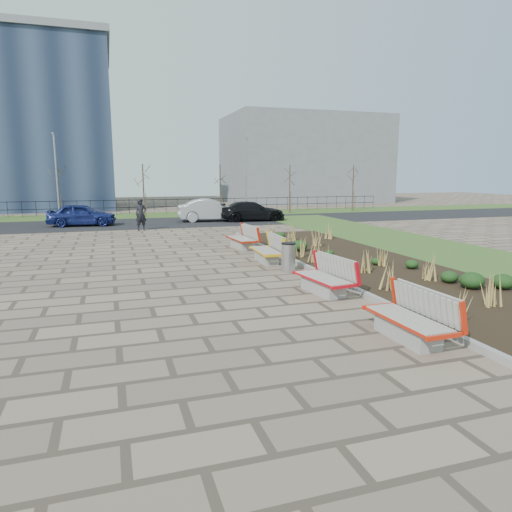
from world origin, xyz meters
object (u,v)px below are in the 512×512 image
object	(u,v)px
car_silver	(212,210)
car_black	(252,211)
bench_a	(408,316)
bench_c	(266,249)
bench_d	(242,237)
bench_b	(323,276)
pedestrian	(141,215)
lamp_west	(57,178)
litter_bin	(288,258)
lamp_east	(246,177)
car_blue	(82,215)

from	to	relation	value
car_silver	car_black	xyz separation A→B (m)	(2.77, -0.62, -0.09)
bench_a	bench_c	xyz separation A→B (m)	(0.00, 8.64, 0.00)
bench_c	bench_d	size ratio (longest dim) A/B	1.00
bench_b	pedestrian	xyz separation A→B (m)	(-3.80, 16.30, 0.43)
lamp_west	litter_bin	bearing A→B (deg)	-67.03
lamp_east	bench_d	bearing A→B (deg)	-107.15
pedestrian	lamp_east	size ratio (longest dim) A/B	0.31
bench_a	bench_b	size ratio (longest dim) A/B	1.00
bench_b	bench_d	distance (m)	8.19
pedestrian	litter_bin	bearing A→B (deg)	-89.14
bench_a	bench_d	world-z (taller)	same
car_blue	bench_b	bearing A→B (deg)	-154.62
car_blue	car_silver	xyz separation A→B (m)	(8.53, 0.41, 0.06)
bench_a	lamp_west	world-z (taller)	lamp_west
pedestrian	car_blue	distance (m)	4.99
pedestrian	car_silver	world-z (taller)	pedestrian
lamp_west	lamp_east	size ratio (longest dim) A/B	1.00
car_black	lamp_east	xyz separation A→B (m)	(0.95, 4.69, 2.34)
bench_b	bench_c	distance (m)	4.83
litter_bin	car_blue	distance (m)	18.56
bench_d	car_silver	size ratio (longest dim) A/B	0.45
bench_b	car_blue	bearing A→B (deg)	103.36
car_silver	car_black	size ratio (longest dim) A/B	1.00
bench_a	bench_d	distance (m)	12.00
bench_b	bench_d	xyz separation A→B (m)	(0.00, 8.19, 0.00)
car_blue	lamp_west	world-z (taller)	lamp_west
bench_d	car_silver	world-z (taller)	car_silver
bench_c	car_silver	distance (m)	15.54
pedestrian	car_silver	size ratio (longest dim) A/B	0.40
bench_d	litter_bin	distance (m)	5.31
bench_b	lamp_east	distance (m)	25.03
bench_c	pedestrian	xyz separation A→B (m)	(-3.80, 11.47, 0.43)
bench_d	car_black	xyz separation A→B (m)	(4.05, 11.52, 0.20)
bench_b	bench_c	bearing A→B (deg)	83.34
car_silver	pedestrian	bearing A→B (deg)	132.70
car_silver	lamp_west	distance (m)	11.29
bench_d	car_silver	distance (m)	12.20
pedestrian	lamp_east	xyz separation A→B (m)	(8.80, 8.09, 2.11)
car_silver	car_blue	bearing A→B (deg)	97.16
litter_bin	lamp_east	xyz separation A→B (m)	(4.88, 21.52, 2.55)
litter_bin	pedestrian	bearing A→B (deg)	106.29
car_black	lamp_west	bearing A→B (deg)	74.13
bench_c	litter_bin	distance (m)	1.96
bench_a	lamp_west	size ratio (longest dim) A/B	0.35
car_silver	bench_a	bearing A→B (deg)	-178.64
bench_c	lamp_east	size ratio (longest dim) A/B	0.35
bench_a	bench_d	size ratio (longest dim) A/B	1.00
pedestrian	lamp_west	distance (m)	9.85
car_black	car_silver	bearing A→B (deg)	81.36
car_silver	car_black	distance (m)	2.84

